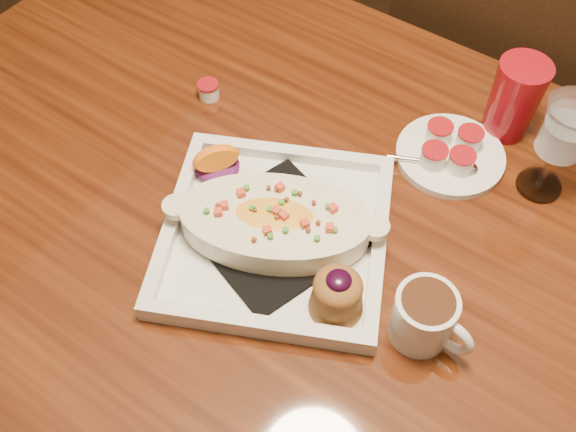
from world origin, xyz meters
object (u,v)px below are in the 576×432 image
Objects in this scene: coffee_mug at (425,317)px; chair_far at (490,97)px; saucer at (449,153)px; table at (336,271)px; goblet at (565,134)px; plate at (278,231)px; red_tumbler at (514,100)px.

chair_far is at bearing 107.87° from coffee_mug.
coffee_mug is 0.29m from saucer.
goblet reaches higher than table.
coffee_mug is at bearing -27.35° from plate.
saucer is at bearing 97.79° from chair_far.
chair_far is 5.88× the size of goblet.
red_tumbler reaches higher than coffee_mug.
coffee_mug is (0.22, -0.01, 0.01)m from plate.
goblet is 0.16m from saucer.
chair_far is at bearing 59.62° from plate.
plate reaches higher than coffee_mug.
red_tumbler is at bearing 139.59° from goblet.
chair_far reaches higher than table.
chair_far reaches higher than red_tumbler.
table is 9.48× the size of goblet.
coffee_mug is at bearing -81.53° from red_tumbler.
coffee_mug is at bearing 102.66° from chair_far.
chair_far is 0.46m from red_tumbler.
plate is at bearing 85.04° from chair_far.
red_tumbler reaches higher than table.
plate is at bearing -113.99° from saucer.
red_tumbler is (0.10, -0.32, 0.31)m from chair_far.
chair_far is 7.36× the size of red_tumbler.
goblet is (0.25, 0.29, 0.08)m from plate.
coffee_mug is 0.31m from goblet.
saucer is (0.12, 0.26, -0.02)m from plate.
table is 0.36m from red_tumbler.
coffee_mug reaches higher than table.
table is 9.40× the size of saucer.
saucer is at bearing 74.25° from table.
red_tumbler is (-0.06, 0.37, 0.02)m from coffee_mug.
goblet is at bearing -40.41° from red_tumbler.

